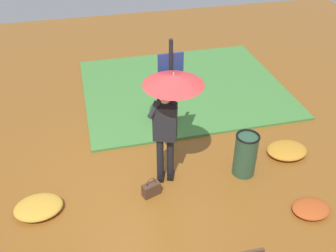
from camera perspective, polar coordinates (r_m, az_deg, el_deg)
The scene contains 10 objects.
ground_plane at distance 6.73m, azimuth -2.13°, elevation -9.12°, with size 18.00×18.00×0.00m, color brown.
grass_verge at distance 9.51m, azimuth 2.30°, elevation 5.72°, with size 4.80×4.00×0.05m.
person_with_umbrella at distance 6.02m, azimuth 0.26°, elevation 3.66°, with size 0.96×0.96×2.04m.
info_sign_post at distance 6.67m, azimuth 0.40°, elevation 6.00°, with size 0.44×0.07×2.30m.
handbag at distance 6.52m, azimuth -2.52°, elevation -9.35°, with size 0.33×0.23×0.37m.
trash_bin at distance 6.87m, azimuth 11.43°, elevation -4.18°, with size 0.42×0.42×0.83m.
shrub_cluster at distance 8.22m, azimuth -0.76°, elevation 2.14°, with size 0.56×0.51×0.46m.
leaf_pile_near_person at distance 6.70m, azimuth 20.46°, elevation -11.40°, with size 0.62×0.50×0.14m.
leaf_pile_by_bench at distance 6.63m, azimuth -18.68°, elevation -11.35°, with size 0.77×0.62×0.17m.
leaf_pile_far_path at distance 7.71m, azimuth 17.24°, elevation -3.46°, with size 0.78×0.63×0.17m.
Camera 1 is at (-0.90, -4.73, 4.70)m, focal length 41.05 mm.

